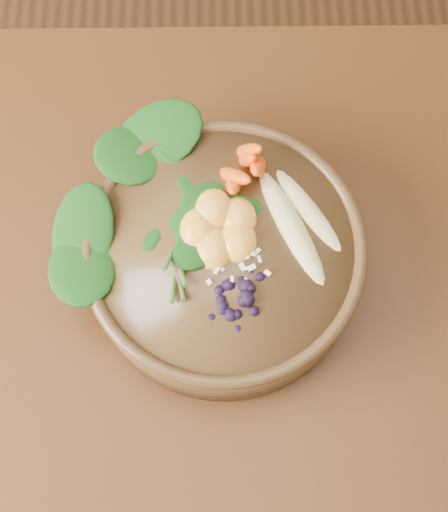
{
  "coord_description": "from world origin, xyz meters",
  "views": [
    {
      "loc": [
        0.1,
        -0.2,
        1.58
      ],
      "look_at": [
        0.11,
        0.08,
        0.8
      ],
      "focal_mm": 50.0,
      "sensor_mm": 36.0,
      "label": 1
    }
  ],
  "objects_px": {
    "stoneware_bowl": "(224,259)",
    "mandarin_cluster": "(220,223)",
    "dining_table": "(143,356)",
    "banana_halves": "(301,213)",
    "kale_heap": "(163,198)",
    "carrot_cluster": "(248,147)",
    "blueberry_pile": "(247,292)"
  },
  "relations": [
    {
      "from": "banana_halves",
      "to": "blueberry_pile",
      "type": "xyz_separation_m",
      "value": [
        -0.06,
        -0.09,
        0.01
      ]
    },
    {
      "from": "dining_table",
      "to": "blueberry_pile",
      "type": "relative_size",
      "value": 10.83
    },
    {
      "from": "stoneware_bowl",
      "to": "blueberry_pile",
      "type": "xyz_separation_m",
      "value": [
        0.02,
        -0.06,
        0.07
      ]
    },
    {
      "from": "stoneware_bowl",
      "to": "carrot_cluster",
      "type": "relative_size",
      "value": 3.62
    },
    {
      "from": "mandarin_cluster",
      "to": "dining_table",
      "type": "bearing_deg",
      "value": -134.75
    },
    {
      "from": "dining_table",
      "to": "banana_halves",
      "type": "xyz_separation_m",
      "value": [
        0.19,
        0.12,
        0.19
      ]
    },
    {
      "from": "stoneware_bowl",
      "to": "banana_halves",
      "type": "distance_m",
      "value": 0.11
    },
    {
      "from": "carrot_cluster",
      "to": "stoneware_bowl",
      "type": "bearing_deg",
      "value": -123.69
    },
    {
      "from": "stoneware_bowl",
      "to": "banana_halves",
      "type": "height_order",
      "value": "banana_halves"
    },
    {
      "from": "mandarin_cluster",
      "to": "kale_heap",
      "type": "bearing_deg",
      "value": 156.12
    },
    {
      "from": "stoneware_bowl",
      "to": "carrot_cluster",
      "type": "distance_m",
      "value": 0.14
    },
    {
      "from": "carrot_cluster",
      "to": "banana_halves",
      "type": "bearing_deg",
      "value": -66.94
    },
    {
      "from": "stoneware_bowl",
      "to": "banana_halves",
      "type": "xyz_separation_m",
      "value": [
        0.09,
        0.03,
        0.06
      ]
    },
    {
      "from": "kale_heap",
      "to": "banana_halves",
      "type": "distance_m",
      "value": 0.15
    },
    {
      "from": "stoneware_bowl",
      "to": "carrot_cluster",
      "type": "height_order",
      "value": "carrot_cluster"
    },
    {
      "from": "kale_heap",
      "to": "blueberry_pile",
      "type": "xyz_separation_m",
      "value": [
        0.09,
        -0.11,
        -0.0
      ]
    },
    {
      "from": "dining_table",
      "to": "mandarin_cluster",
      "type": "height_order",
      "value": "mandarin_cluster"
    },
    {
      "from": "dining_table",
      "to": "blueberry_pile",
      "type": "distance_m",
      "value": 0.24
    },
    {
      "from": "blueberry_pile",
      "to": "dining_table",
      "type": "bearing_deg",
      "value": -170.07
    },
    {
      "from": "kale_heap",
      "to": "stoneware_bowl",
      "type": "bearing_deg",
      "value": -35.22
    },
    {
      "from": "carrot_cluster",
      "to": "banana_halves",
      "type": "xyz_separation_m",
      "value": [
        0.06,
        -0.07,
        -0.03
      ]
    },
    {
      "from": "dining_table",
      "to": "carrot_cluster",
      "type": "height_order",
      "value": "carrot_cluster"
    },
    {
      "from": "dining_table",
      "to": "kale_heap",
      "type": "xyz_separation_m",
      "value": [
        0.04,
        0.13,
        0.2
      ]
    },
    {
      "from": "dining_table",
      "to": "carrot_cluster",
      "type": "relative_size",
      "value": 18.13
    },
    {
      "from": "banana_halves",
      "to": "blueberry_pile",
      "type": "relative_size",
      "value": 1.22
    },
    {
      "from": "dining_table",
      "to": "kale_heap",
      "type": "distance_m",
      "value": 0.25
    },
    {
      "from": "dining_table",
      "to": "mandarin_cluster",
      "type": "distance_m",
      "value": 0.25
    },
    {
      "from": "kale_heap",
      "to": "blueberry_pile",
      "type": "distance_m",
      "value": 0.14
    },
    {
      "from": "carrot_cluster",
      "to": "blueberry_pile",
      "type": "relative_size",
      "value": 0.6
    },
    {
      "from": "mandarin_cluster",
      "to": "stoneware_bowl",
      "type": "bearing_deg",
      "value": -78.43
    },
    {
      "from": "stoneware_bowl",
      "to": "mandarin_cluster",
      "type": "xyz_separation_m",
      "value": [
        -0.0,
        0.02,
        0.06
      ]
    },
    {
      "from": "blueberry_pile",
      "to": "kale_heap",
      "type": "bearing_deg",
      "value": 129.71
    }
  ]
}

